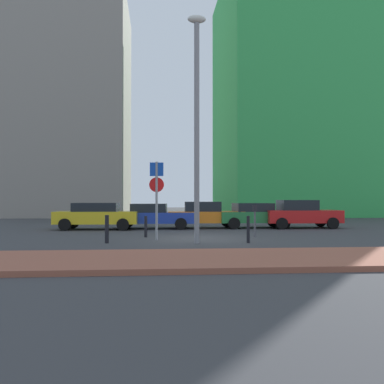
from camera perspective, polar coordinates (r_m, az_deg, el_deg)
ground_plane at (r=17.92m, az=0.60°, el=-6.27°), size 120.00×120.00×0.00m
sidewalk_brick at (r=11.42m, az=3.79°, el=-9.02°), size 40.00×3.65×0.14m
parked_car_yellow at (r=23.53m, az=-12.68°, el=-3.07°), size 4.50×2.14×1.44m
parked_car_blue at (r=23.70m, az=-5.34°, el=-3.19°), size 4.65×2.24×1.39m
parked_car_orange at (r=24.02m, az=1.76°, el=-3.05°), size 4.31×2.04×1.49m
parked_car_green at (r=24.45m, az=8.38°, el=-3.06°), size 4.32×2.17×1.41m
parked_car_red at (r=24.81m, az=14.42°, el=-2.85°), size 4.21×2.12×1.59m
parking_sign_post at (r=17.24m, az=-4.78°, el=0.18°), size 0.60×0.10×3.17m
parking_meter at (r=18.70m, az=8.46°, el=-3.26°), size 0.18×0.14×1.39m
street_lamp at (r=16.29m, az=0.64°, el=10.75°), size 0.70×0.36×8.64m
traffic_bollard_near at (r=16.34m, az=-11.38°, el=-4.91°), size 0.15×0.15×1.06m
traffic_bollard_mid at (r=16.26m, az=7.57°, el=-5.01°), size 0.12×0.12×1.02m
traffic_bollard_far at (r=18.58m, az=-6.24°, el=-4.64°), size 0.13×0.13×0.92m
building_colorful_midrise at (r=46.34m, az=14.37°, el=11.87°), size 16.28×15.50×23.73m
building_under_construction at (r=44.16m, az=-15.48°, el=10.82°), size 10.30×12.42×21.18m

